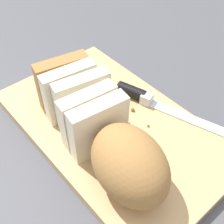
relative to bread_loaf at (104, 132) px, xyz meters
The scene contains 8 objects.
ground_plane 0.10m from the bread_loaf, 50.40° to the right, with size 3.00×3.00×0.00m, color #4C4C51.
cutting_board 0.09m from the bread_loaf, 50.40° to the right, with size 0.44×0.26×0.02m, color tan.
bread_loaf is the anchor object (origin of this frame).
bread_knife 0.15m from the bread_loaf, 74.78° to the right, with size 0.27×0.11×0.02m.
crumb_near_knife 0.08m from the bread_loaf, 44.84° to the right, with size 0.01×0.01×0.01m, color #996633.
crumb_near_loaf 0.10m from the bread_loaf, 49.38° to the right, with size 0.01×0.01×0.01m, color #996633.
crumb_stray_left 0.11m from the bread_loaf, 93.36° to the right, with size 0.00×0.00×0.00m, color #996633.
crumb_stray_right 0.12m from the bread_loaf, 68.09° to the right, with size 0.01×0.01×0.01m, color #996633.
Camera 1 is at (-0.28, 0.23, 0.42)m, focal length 47.18 mm.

